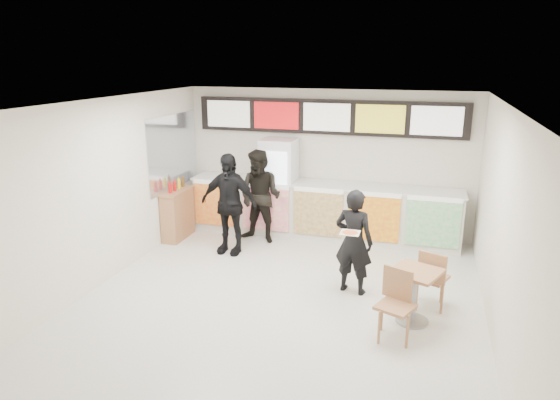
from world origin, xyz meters
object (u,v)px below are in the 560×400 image
at_px(service_counter, 322,210).
at_px(customer_mid, 229,204).
at_px(customer_main, 354,242).
at_px(cafe_table, 414,286).
at_px(condiment_ledge, 178,214).
at_px(drinks_fridge, 279,187).
at_px(customer_left, 260,197).

bearing_deg(service_counter, customer_mid, -138.14).
bearing_deg(customer_main, customer_mid, -9.30).
xyz_separation_m(customer_main, cafe_table, (0.96, -0.71, -0.30)).
bearing_deg(condiment_ledge, customer_mid, -17.82).
distance_m(customer_main, cafe_table, 1.23).
bearing_deg(customer_mid, condiment_ledge, 166.17).
bearing_deg(drinks_fridge, service_counter, -0.99).
bearing_deg(drinks_fridge, condiment_ledge, -153.46).
bearing_deg(cafe_table, customer_mid, 175.99).
bearing_deg(condiment_ledge, customer_left, 10.36).
xyz_separation_m(customer_left, condiment_ledge, (-1.69, -0.31, -0.42)).
relative_size(customer_mid, condiment_ledge, 1.59).
relative_size(service_counter, drinks_fridge, 2.78).
bearing_deg(condiment_ledge, customer_main, -20.53).
distance_m(service_counter, cafe_table, 3.64).
distance_m(service_counter, customer_main, 2.58).
distance_m(service_counter, drinks_fridge, 1.03).
bearing_deg(condiment_ledge, service_counter, 18.16).
height_order(service_counter, customer_left, customer_left).
xyz_separation_m(customer_mid, cafe_table, (3.47, -1.72, -0.42)).
relative_size(service_counter, customer_main, 3.29).
distance_m(drinks_fridge, customer_left, 0.66).
distance_m(service_counter, condiment_ledge, 2.97).
height_order(customer_mid, condiment_ledge, customer_mid).
relative_size(drinks_fridge, condiment_ledge, 1.65).
xyz_separation_m(drinks_fridge, cafe_table, (2.90, -3.08, -0.46)).
height_order(drinks_fridge, customer_left, drinks_fridge).
distance_m(customer_main, customer_left, 2.76).
height_order(service_counter, customer_mid, customer_mid).
bearing_deg(service_counter, drinks_fridge, 179.01).
relative_size(service_counter, customer_mid, 2.88).
distance_m(customer_mid, condiment_ledge, 1.45).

